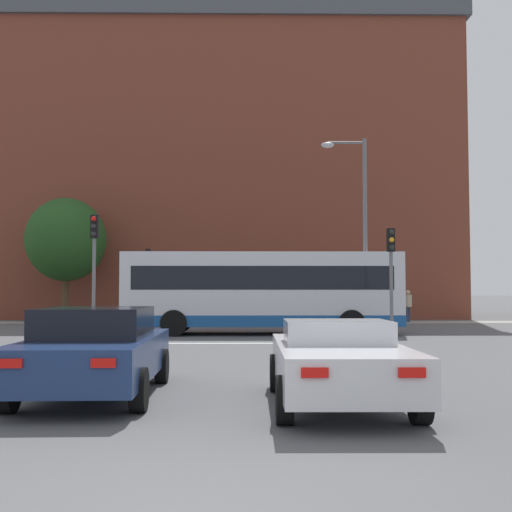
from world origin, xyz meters
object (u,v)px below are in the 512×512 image
Objects in this scene: car_saloon_left at (96,350)px; traffic_light_near_right at (391,265)px; street_lamp_junction at (358,217)px; bus_crossing_lead at (262,291)px; pedestrian_walking_east at (408,303)px; traffic_light_far_left at (148,273)px; pedestrian_waiting at (348,303)px; traffic_light_near_left at (94,256)px; car_roadster_right at (338,361)px.

traffic_light_near_right is at bearing 55.20° from car_saloon_left.
street_lamp_junction reaches higher than traffic_light_near_right.
bus_crossing_lead is at bearing 77.04° from car_saloon_left.
traffic_light_far_left is at bearing -40.02° from pedestrian_walking_east.
car_saloon_left is 24.81m from pedestrian_waiting.
traffic_light_near_left reaches higher than pedestrian_walking_east.
traffic_light_far_left reaches higher than car_saloon_left.
traffic_light_far_left is at bearing 129.28° from traffic_light_near_right.
traffic_light_near_left reaches higher than traffic_light_near_right.
pedestrian_waiting is at bearing 49.59° from traffic_light_near_left.
street_lamp_junction is 4.23× the size of pedestrian_waiting.
car_saloon_left reaches higher than car_roadster_right.
traffic_light_far_left reaches higher than pedestrian_waiting.
traffic_light_near_left is (-2.72, 11.11, 2.14)m from car_saloon_left.
car_roadster_right is 26.21m from pedestrian_walking_east.
traffic_light_far_left is at bearing 134.22° from street_lamp_junction.
traffic_light_near_left is at bearing -179.52° from traffic_light_near_right.
traffic_light_near_right is (10.30, -12.59, -0.06)m from traffic_light_far_left.
pedestrian_waiting is at bearing 83.55° from street_lamp_junction.
pedestrian_walking_east is at bearing 73.64° from traffic_light_near_right.
street_lamp_junction is (3.69, -0.97, 2.85)m from bus_crossing_lead.
traffic_light_far_left is (-6.75, 24.69, 2.01)m from car_roadster_right.
traffic_light_near_left is (-6.59, 12.02, 2.22)m from car_roadster_right.
traffic_light_near_right reaches higher than car_roadster_right.
traffic_light_near_right is at bearing 9.55° from pedestrian_waiting.
car_saloon_left is at bearing -123.53° from traffic_light_near_right.
traffic_light_near_right is at bearing 74.06° from car_roadster_right.
car_roadster_right is 13.88m from traffic_light_near_left.
pedestrian_walking_east is (11.25, 24.24, 0.28)m from car_saloon_left.
pedestrian_walking_east is (4.49, 10.37, -3.55)m from street_lamp_junction.
traffic_light_near_right is 13.69m from pedestrian_walking_east.
street_lamp_junction reaches higher than traffic_light_near_left.
car_roadster_right is 1.04× the size of traffic_light_near_left.
street_lamp_junction reaches higher than pedestrian_waiting.
car_roadster_right is at bearing -74.71° from traffic_light_far_left.
car_saloon_left is at bearing -83.10° from traffic_light_far_left.
car_roadster_right is 1.16× the size of traffic_light_near_right.
street_lamp_junction reaches higher than traffic_light_far_left.
car_roadster_right is 2.48× the size of pedestrian_waiting.
traffic_light_near_left reaches higher than car_saloon_left.
pedestrian_waiting is (0.43, 12.33, -1.55)m from traffic_light_near_right.
traffic_light_near_right reaches higher than pedestrian_waiting.
street_lamp_junction is at bearing 79.33° from car_roadster_right.
car_saloon_left is 2.72× the size of pedestrian_walking_east.
traffic_light_far_left is 16.26m from traffic_light_near_right.
car_saloon_left is 13.56m from traffic_light_near_right.
street_lamp_junction is 10.33m from pedestrian_waiting.
traffic_light_far_left reaches higher than bus_crossing_lead.
traffic_light_near_right is at bearing 31.76° from pedestrian_walking_east.
traffic_light_near_left is at bearing -28.85° from pedestrian_waiting.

